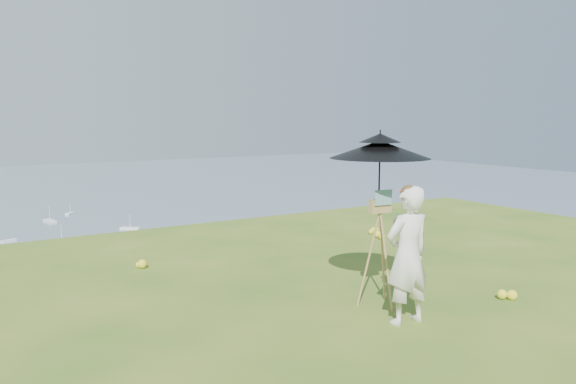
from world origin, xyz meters
TOP-DOWN VIEW (x-y plane):
  - ground at (0.00, 0.00)m, footprint 14.00×14.00m
  - slope_trees at (0.00, 35.00)m, footprint 110.00×50.00m
  - harbor_town at (0.00, 75.00)m, footprint 110.00×22.00m
  - wildflowers at (0.00, 0.25)m, footprint 10.00×10.50m
  - painter at (-0.89, 0.32)m, footprint 0.57×0.39m
  - field_easel at (-0.77, 0.92)m, footprint 0.60×0.60m
  - sun_umbrella at (-0.77, 0.95)m, footprint 1.31×1.31m
  - painter_cap at (-0.89, 0.32)m, footprint 0.21×0.25m

SIDE VIEW (x-z plane):
  - harbor_town at x=0.00m, z-range -32.00..-27.00m
  - slope_trees at x=0.00m, z-range -18.00..-12.00m
  - ground at x=0.00m, z-range 0.00..0.00m
  - wildflowers at x=0.00m, z-range 0.00..0.12m
  - field_easel at x=-0.77m, z-range 0.00..1.42m
  - painter at x=-0.89m, z-range 0.00..1.53m
  - painter_cap at x=-0.89m, z-range 1.44..1.54m
  - sun_umbrella at x=-0.77m, z-range 1.17..2.12m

